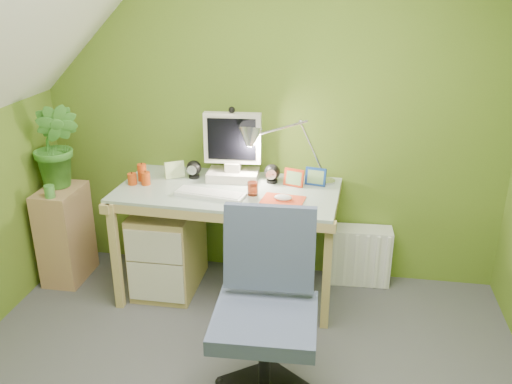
% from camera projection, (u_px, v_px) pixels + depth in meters
% --- Properties ---
extents(wall_back, '(3.20, 0.01, 2.40)m').
position_uv_depth(wall_back, '(271.00, 112.00, 3.67)').
color(wall_back, olive).
rests_on(wall_back, floor).
extents(desk, '(1.47, 0.79, 0.77)m').
position_uv_depth(desk, '(229.00, 241.00, 3.67)').
color(desk, tan).
rests_on(desk, floor).
extents(monitor, '(0.36, 0.22, 0.48)m').
position_uv_depth(monitor, '(233.00, 145.00, 3.60)').
color(monitor, beige).
rests_on(monitor, desk).
extents(speaker_left, '(0.10, 0.10, 0.12)m').
position_uv_depth(speaker_left, '(194.00, 169.00, 3.69)').
color(speaker_left, black).
rests_on(speaker_left, desk).
extents(speaker_right, '(0.13, 0.13, 0.13)m').
position_uv_depth(speaker_right, '(272.00, 173.00, 3.61)').
color(speaker_right, black).
rests_on(speaker_right, desk).
extents(keyboard, '(0.46, 0.21, 0.02)m').
position_uv_depth(keyboard, '(210.00, 194.00, 3.41)').
color(keyboard, white).
rests_on(keyboard, desk).
extents(mousepad, '(0.28, 0.21, 0.01)m').
position_uv_depth(mousepad, '(283.00, 200.00, 3.34)').
color(mousepad, red).
rests_on(mousepad, desk).
extents(mouse, '(0.12, 0.08, 0.04)m').
position_uv_depth(mouse, '(283.00, 198.00, 3.34)').
color(mouse, white).
rests_on(mouse, mousepad).
extents(amber_tumbler, '(0.08, 0.08, 0.09)m').
position_uv_depth(amber_tumbler, '(253.00, 189.00, 3.41)').
color(amber_tumbler, maroon).
rests_on(amber_tumbler, desk).
extents(candle_cluster, '(0.16, 0.14, 0.12)m').
position_uv_depth(candle_cluster, '(140.00, 174.00, 3.61)').
color(candle_cluster, '#CA4311').
rests_on(candle_cluster, desk).
extents(photo_frame_red, '(0.13, 0.06, 0.12)m').
position_uv_depth(photo_frame_red, '(294.00, 178.00, 3.55)').
color(photo_frame_red, red).
rests_on(photo_frame_red, desk).
extents(photo_frame_blue, '(0.14, 0.05, 0.12)m').
position_uv_depth(photo_frame_blue, '(316.00, 177.00, 3.57)').
color(photo_frame_blue, navy).
rests_on(photo_frame_blue, desk).
extents(photo_frame_green, '(0.12, 0.09, 0.11)m').
position_uv_depth(photo_frame_green, '(175.00, 170.00, 3.70)').
color(photo_frame_green, '#BDD290').
rests_on(photo_frame_green, desk).
extents(desk_lamp, '(0.62, 0.31, 0.64)m').
position_uv_depth(desk_lamp, '(300.00, 137.00, 3.51)').
color(desk_lamp, silver).
rests_on(desk_lamp, desk).
extents(side_ledge, '(0.26, 0.39, 0.69)m').
position_uv_depth(side_ledge, '(65.00, 234.00, 3.86)').
color(side_ledge, tan).
rests_on(side_ledge, floor).
extents(potted_plant, '(0.34, 0.28, 0.60)m').
position_uv_depth(potted_plant, '(57.00, 145.00, 3.67)').
color(potted_plant, '#3A7F2A').
rests_on(potted_plant, side_ledge).
extents(green_cup, '(0.08, 0.08, 0.09)m').
position_uv_depth(green_cup, '(50.00, 192.00, 3.58)').
color(green_cup, '#4B933D').
rests_on(green_cup, side_ledge).
extents(task_chair, '(0.60, 0.60, 1.04)m').
position_uv_depth(task_chair, '(265.00, 317.00, 2.63)').
color(task_chair, '#3F4968').
rests_on(task_chair, floor).
extents(radiator, '(0.43, 0.19, 0.42)m').
position_uv_depth(radiator, '(360.00, 255.00, 3.85)').
color(radiator, silver).
rests_on(radiator, floor).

